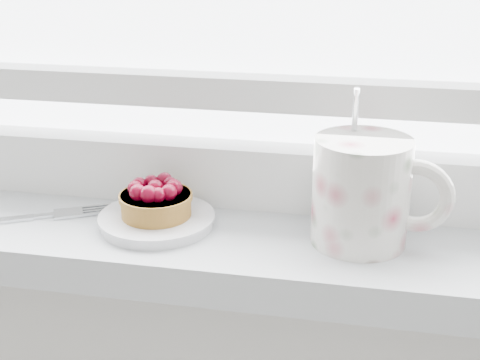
% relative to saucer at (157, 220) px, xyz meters
% --- Properties ---
extents(saucer, '(0.12, 0.12, 0.01)m').
position_rel_saucer_xyz_m(saucer, '(0.00, 0.00, 0.00)').
color(saucer, silver).
rests_on(saucer, windowsill).
extents(raspberry_tart, '(0.08, 0.08, 0.04)m').
position_rel_saucer_xyz_m(raspberry_tart, '(0.00, -0.00, 0.02)').
color(raspberry_tart, brown).
rests_on(raspberry_tart, saucer).
extents(floral_mug, '(0.14, 0.11, 0.16)m').
position_rel_saucer_xyz_m(floral_mug, '(0.21, 0.00, 0.05)').
color(floral_mug, silver).
rests_on(floral_mug, windowsill).
extents(fork, '(0.19, 0.11, 0.00)m').
position_rel_saucer_xyz_m(fork, '(-0.15, -0.02, -0.00)').
color(fork, silver).
rests_on(fork, windowsill).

